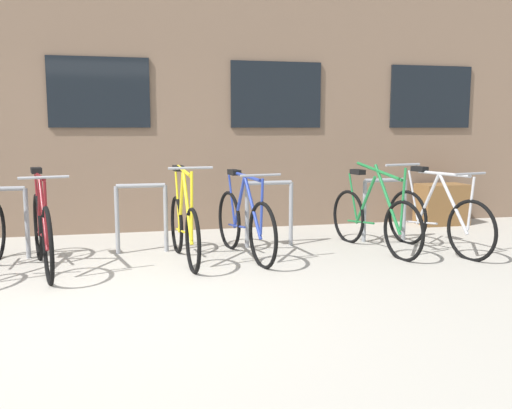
% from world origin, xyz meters
% --- Properties ---
extents(ground_plane, '(42.00, 42.00, 0.00)m').
position_xyz_m(ground_plane, '(0.00, 0.00, 0.00)').
color(ground_plane, '#B2ADA0').
extents(storefront_building, '(28.00, 7.24, 4.94)m').
position_xyz_m(storefront_building, '(-0.00, 6.80, 2.47)').
color(storefront_building, '#7A604C').
rests_on(storefront_building, ground).
extents(bike_rack, '(6.59, 0.05, 0.80)m').
position_xyz_m(bike_rack, '(0.48, 1.90, 0.49)').
color(bike_rack, gray).
rests_on(bike_rack, ground).
extents(bicycle_green, '(0.50, 1.71, 1.06)m').
position_xyz_m(bicycle_green, '(3.12, 1.43, 0.37)').
color(bicycle_green, black).
rests_on(bicycle_green, ground).
extents(bicycle_yellow, '(0.44, 1.61, 1.06)m').
position_xyz_m(bicycle_yellow, '(0.91, 1.39, 0.38)').
color(bicycle_yellow, black).
rests_on(bicycle_yellow, ground).
extents(bicycle_silver, '(0.55, 1.64, 0.99)m').
position_xyz_m(bicycle_silver, '(3.81, 1.23, 0.37)').
color(bicycle_silver, black).
rests_on(bicycle_silver, ground).
extents(bicycle_maroon, '(0.55, 1.76, 1.03)m').
position_xyz_m(bicycle_maroon, '(-0.51, 1.33, 0.40)').
color(bicycle_maroon, black).
rests_on(bicycle_maroon, ground).
extents(bicycle_blue, '(0.46, 1.69, 0.98)m').
position_xyz_m(bicycle_blue, '(1.58, 1.44, 0.38)').
color(bicycle_blue, black).
rests_on(bicycle_blue, ground).
extents(planter_box, '(0.70, 0.44, 0.60)m').
position_xyz_m(planter_box, '(4.86, 2.85, 0.30)').
color(planter_box, brown).
rests_on(planter_box, ground).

